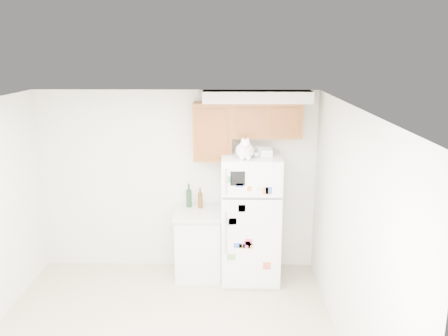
{
  "coord_description": "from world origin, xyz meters",
  "views": [
    {
      "loc": [
        0.73,
        -4.29,
        3.03
      ],
      "look_at": [
        0.65,
        1.55,
        1.55
      ],
      "focal_mm": 38.0,
      "sensor_mm": 36.0,
      "label": 1
    }
  ],
  "objects_px": {
    "cat": "(245,150)",
    "storage_box_back": "(263,150)",
    "base_counter": "(199,243)",
    "bottle_green": "(189,195)",
    "storage_box_front": "(266,153)",
    "refrigerator": "(251,218)",
    "bottle_amber": "(200,198)"
  },
  "relations": [
    {
      "from": "refrigerator",
      "to": "storage_box_front",
      "type": "relative_size",
      "value": 11.33
    },
    {
      "from": "base_counter",
      "to": "cat",
      "type": "xyz_separation_m",
      "value": [
        0.6,
        -0.24,
        1.35
      ]
    },
    {
      "from": "base_counter",
      "to": "storage_box_back",
      "type": "height_order",
      "value": "storage_box_back"
    },
    {
      "from": "bottle_green",
      "to": "bottle_amber",
      "type": "bearing_deg",
      "value": -15.29
    },
    {
      "from": "storage_box_back",
      "to": "bottle_green",
      "type": "xyz_separation_m",
      "value": [
        -0.99,
        0.17,
        -0.67
      ]
    },
    {
      "from": "bottle_green",
      "to": "storage_box_front",
      "type": "bearing_deg",
      "value": -16.85
    },
    {
      "from": "bottle_green",
      "to": "bottle_amber",
      "type": "height_order",
      "value": "bottle_green"
    },
    {
      "from": "base_counter",
      "to": "cat",
      "type": "height_order",
      "value": "cat"
    },
    {
      "from": "bottle_amber",
      "to": "storage_box_front",
      "type": "bearing_deg",
      "value": -17.14
    },
    {
      "from": "base_counter",
      "to": "storage_box_back",
      "type": "xyz_separation_m",
      "value": [
        0.84,
        0.02,
        1.29
      ]
    },
    {
      "from": "cat",
      "to": "storage_box_front",
      "type": "distance_m",
      "value": 0.3
    },
    {
      "from": "cat",
      "to": "bottle_amber",
      "type": "relative_size",
      "value": 1.47
    },
    {
      "from": "base_counter",
      "to": "bottle_green",
      "type": "xyz_separation_m",
      "value": [
        -0.14,
        0.19,
        0.62
      ]
    },
    {
      "from": "base_counter",
      "to": "bottle_amber",
      "type": "relative_size",
      "value": 3.24
    },
    {
      "from": "refrigerator",
      "to": "bottle_amber",
      "type": "distance_m",
      "value": 0.74
    },
    {
      "from": "base_counter",
      "to": "bottle_green",
      "type": "height_order",
      "value": "bottle_green"
    },
    {
      "from": "refrigerator",
      "to": "base_counter",
      "type": "bearing_deg",
      "value": 173.9
    },
    {
      "from": "storage_box_back",
      "to": "cat",
      "type": "bearing_deg",
      "value": -146.59
    },
    {
      "from": "refrigerator",
      "to": "bottle_green",
      "type": "relative_size",
      "value": 5.2
    },
    {
      "from": "cat",
      "to": "refrigerator",
      "type": "bearing_deg",
      "value": 62.53
    },
    {
      "from": "refrigerator",
      "to": "storage_box_front",
      "type": "distance_m",
      "value": 0.91
    },
    {
      "from": "cat",
      "to": "storage_box_front",
      "type": "bearing_deg",
      "value": 24.48
    },
    {
      "from": "cat",
      "to": "storage_box_back",
      "type": "bearing_deg",
      "value": 46.93
    },
    {
      "from": "refrigerator",
      "to": "base_counter",
      "type": "height_order",
      "value": "refrigerator"
    },
    {
      "from": "bottle_green",
      "to": "bottle_amber",
      "type": "relative_size",
      "value": 1.15
    },
    {
      "from": "refrigerator",
      "to": "bottle_amber",
      "type": "xyz_separation_m",
      "value": [
        -0.67,
        0.22,
        0.21
      ]
    },
    {
      "from": "cat",
      "to": "storage_box_back",
      "type": "distance_m",
      "value": 0.36
    },
    {
      "from": "refrigerator",
      "to": "storage_box_front",
      "type": "height_order",
      "value": "storage_box_front"
    },
    {
      "from": "storage_box_back",
      "to": "bottle_green",
      "type": "relative_size",
      "value": 0.55
    },
    {
      "from": "refrigerator",
      "to": "storage_box_back",
      "type": "xyz_separation_m",
      "value": [
        0.15,
        0.09,
        0.9
      ]
    },
    {
      "from": "cat",
      "to": "base_counter",
      "type": "bearing_deg",
      "value": 158.23
    },
    {
      "from": "base_counter",
      "to": "refrigerator",
      "type": "bearing_deg",
      "value": -6.1
    }
  ]
}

